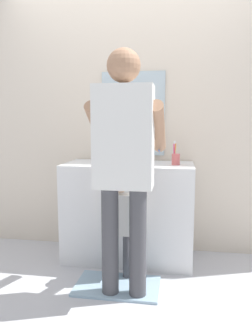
% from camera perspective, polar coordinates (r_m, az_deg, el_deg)
% --- Properties ---
extents(ground_plane, '(14.00, 14.00, 0.00)m').
position_cam_1_polar(ground_plane, '(2.86, -0.52, -17.92)').
color(ground_plane, silver).
extents(back_wall, '(4.40, 0.10, 2.70)m').
position_cam_1_polar(back_wall, '(3.19, 1.40, 9.78)').
color(back_wall, beige).
rests_on(back_wall, ground).
extents(vanity_cabinet, '(1.15, 0.54, 0.89)m').
position_cam_1_polar(vanity_cabinet, '(2.98, 0.48, -7.69)').
color(vanity_cabinet, white).
rests_on(vanity_cabinet, ground).
extents(sink_basin, '(0.34, 0.34, 0.11)m').
position_cam_1_polar(sink_basin, '(2.87, 0.43, 1.89)').
color(sink_basin, silver).
rests_on(sink_basin, vanity_cabinet).
extents(faucet, '(0.18, 0.14, 0.18)m').
position_cam_1_polar(faucet, '(3.07, 1.03, 2.76)').
color(faucet, '#B7BABF').
rests_on(faucet, vanity_cabinet).
extents(toothbrush_cup, '(0.07, 0.07, 0.21)m').
position_cam_1_polar(toothbrush_cup, '(2.83, 8.75, 1.66)').
color(toothbrush_cup, '#D86666').
rests_on(toothbrush_cup, vanity_cabinet).
extents(bath_mat, '(0.64, 0.40, 0.02)m').
position_cam_1_polar(bath_mat, '(2.64, -1.52, -20.06)').
color(bath_mat, '#99B7CC').
rests_on(bath_mat, ground).
extents(child_toddler, '(0.25, 0.25, 0.81)m').
position_cam_1_polar(child_toddler, '(2.59, -0.93, -9.18)').
color(child_toddler, '#47474C').
rests_on(child_toddler, ground).
extents(adult_parent, '(0.54, 0.57, 1.74)m').
position_cam_1_polar(adult_parent, '(2.23, -0.32, 2.67)').
color(adult_parent, '#47474C').
rests_on(adult_parent, ground).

